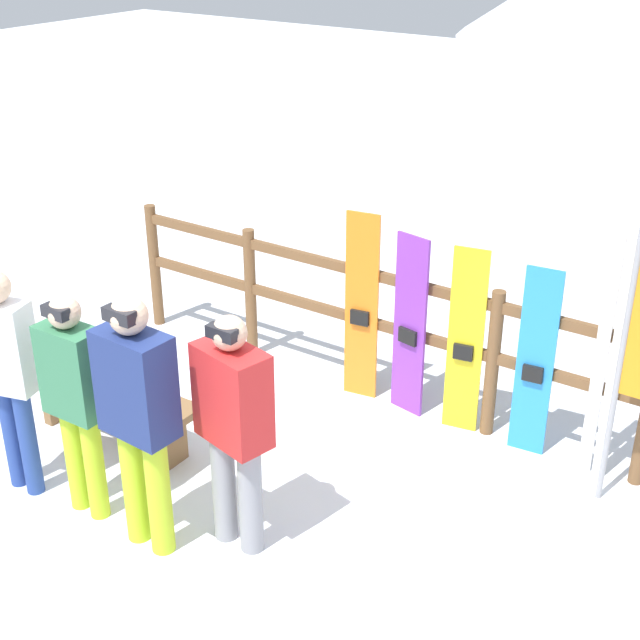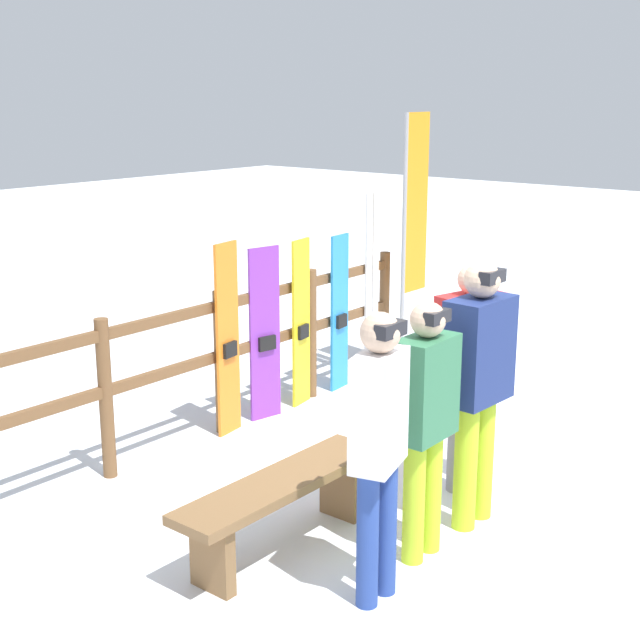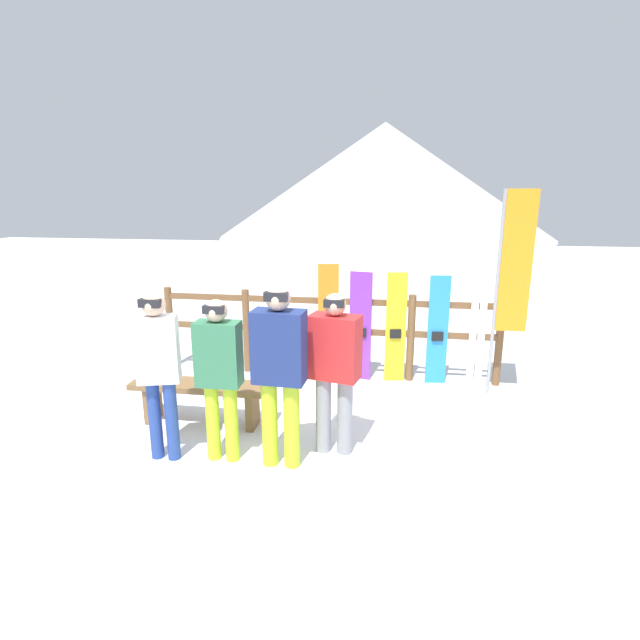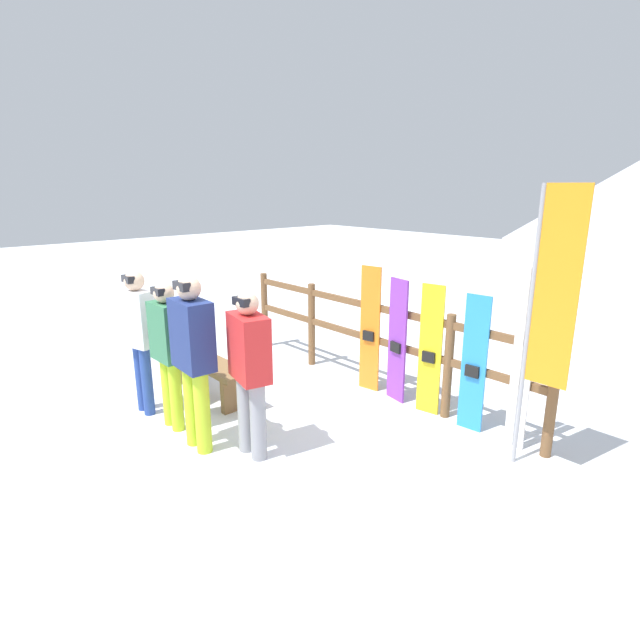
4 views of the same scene
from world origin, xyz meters
The scene contains 14 objects.
ground_plane centered at (0.00, 0.00, 0.00)m, with size 40.00×40.00×0.00m, color white.
mountain_backdrop centered at (0.00, 24.01, 3.00)m, with size 18.00×18.00×6.00m.
fence centered at (0.00, 2.01, 0.69)m, with size 4.62×0.10×1.17m.
bench centered at (-1.14, 0.34, 0.35)m, with size 1.53×0.36×0.47m.
person_white centered at (-1.21, -0.41, 0.95)m, with size 0.42×0.30×1.62m.
person_navy centered at (-0.09, -0.36, 0.99)m, with size 0.48×0.28×1.71m.
person_red centered at (0.37, -0.04, 0.91)m, with size 0.51×0.35×1.59m.
person_plaid_green centered at (-0.66, -0.34, 0.91)m, with size 0.41×0.23×1.56m.
snowboard_orange centered at (0.03, 1.95, 0.78)m, with size 0.28×0.09×1.56m.
snowboard_purple centered at (0.46, 1.95, 0.73)m, with size 0.30×0.10×1.47m.
snowboard_yellow centered at (0.93, 1.95, 0.73)m, with size 0.27×0.09×1.48m.
snowboard_blue centered at (1.47, 1.95, 0.72)m, with size 0.27×0.07×1.45m.
ski_pair_white centered at (1.97, 1.96, 0.89)m, with size 0.19×0.02×1.78m.
rental_flag centered at (2.23, 1.69, 1.52)m, with size 0.40×0.04×2.51m.
Camera 3 is at (0.92, -4.44, 2.50)m, focal length 28.00 mm.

